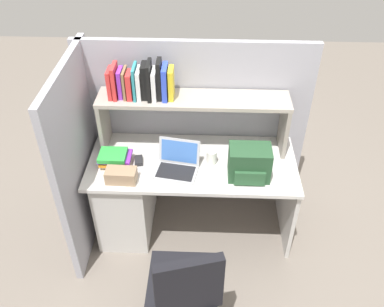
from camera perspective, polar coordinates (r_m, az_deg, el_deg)
The scene contains 13 objects.
ground_plane at distance 3.70m, azimuth 0.03°, elevation -9.83°, with size 8.00×8.00×0.00m, color slate.
desk at distance 3.45m, azimuth -6.47°, elevation -5.11°, with size 1.60×0.70×0.73m.
cubicle_partition_rear at distance 3.47m, azimuth 0.29°, elevation 3.47°, with size 1.84×0.05×1.55m, color #9E9EA8.
cubicle_partition_left at distance 3.27m, azimuth -15.07°, elevation -0.65°, with size 0.05×1.06×1.55m, color #9E9EA8.
overhead_hutch at distance 3.15m, azimuth 0.19°, elevation 6.15°, with size 1.44×0.28×0.45m.
reference_books_on_shelf at distance 3.07m, azimuth -6.82°, elevation 9.70°, with size 0.48×0.18×0.29m.
laptop at distance 3.09m, azimuth -2.04°, elevation -1.50°, with size 0.35×0.30×0.22m.
backpack at distance 3.02m, azimuth 7.89°, elevation -1.35°, with size 0.30×0.23×0.25m.
computer_mouse at distance 3.21m, azimuth -7.34°, elevation -0.97°, with size 0.06×0.10×0.03m, color #262628.
paper_cup at distance 3.16m, azimuth 2.71°, elevation -0.50°, with size 0.08×0.08×0.11m, color white.
tissue_box at distance 3.04m, azimuth -9.70°, elevation -3.00°, with size 0.22×0.12×0.10m, color #9E7F60.
desk_book_stack at distance 3.19m, azimuth -10.62°, elevation -0.63°, with size 0.24×0.19×0.11m.
office_chair at distance 2.82m, azimuth -1.06°, elevation -18.93°, with size 0.52×0.53×0.93m.
Camera 1 is at (0.10, -2.45, 2.77)m, focal length 38.83 mm.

